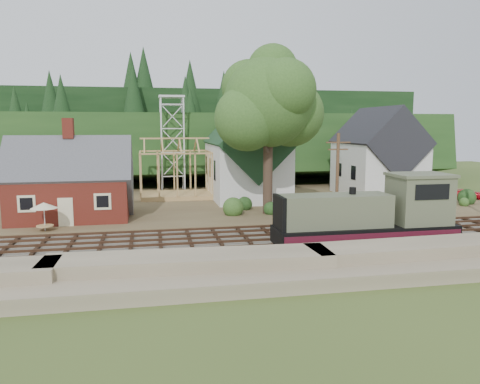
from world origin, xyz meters
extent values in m
plane|color=#384C1E|center=(0.00, 0.00, 0.00)|extent=(140.00, 140.00, 0.00)
cube|color=#7F7259|center=(0.00, -8.50, 0.00)|extent=(64.00, 5.00, 1.60)
cube|color=#726B5B|center=(0.00, 0.00, 0.08)|extent=(64.00, 11.00, 0.16)
cube|color=brown|center=(0.00, 18.00, 0.15)|extent=(64.00, 26.00, 0.30)
cube|color=#1E3F19|center=(0.00, 42.00, 0.00)|extent=(70.00, 28.96, 12.74)
cube|color=black|center=(0.00, 58.00, 0.00)|extent=(80.00, 20.00, 12.00)
cube|color=#551F13|center=(-16.00, 11.00, 2.20)|extent=(10.00, 7.00, 3.80)
cube|color=#4C4C51|center=(-16.00, 11.00, 4.10)|extent=(10.80, 7.41, 7.41)
cube|color=#551F13|center=(-16.00, 11.00, 8.40)|extent=(0.90, 0.90, 1.80)
cube|color=beige|center=(-16.00, 7.48, 1.50)|extent=(1.20, 0.06, 2.40)
cube|color=silver|center=(2.00, 20.00, 3.50)|extent=(8.00, 12.00, 6.40)
cube|color=#17331B|center=(2.00, 20.00, 6.70)|extent=(8.40, 12.96, 8.40)
cube|color=silver|center=(2.00, 14.00, 8.70)|extent=(2.40, 2.40, 4.00)
cone|color=#17331B|center=(2.00, 14.00, 12.00)|extent=(5.37, 5.37, 2.60)
cube|color=silver|center=(18.00, 19.00, 3.50)|extent=(8.00, 10.00, 6.40)
cube|color=black|center=(18.00, 19.00, 6.70)|extent=(8.40, 10.80, 8.40)
cube|color=tan|center=(-6.00, 22.00, 0.55)|extent=(8.00, 6.00, 0.50)
cube|color=tan|center=(-6.00, 22.00, 7.20)|extent=(8.00, 0.18, 0.18)
cube|color=silver|center=(-7.40, 26.60, 6.30)|extent=(0.18, 0.18, 12.00)
cube|color=silver|center=(-4.60, 26.60, 6.30)|extent=(0.18, 0.18, 12.00)
cube|color=silver|center=(-7.40, 29.40, 6.30)|extent=(0.18, 0.18, 12.00)
cube|color=silver|center=(-4.60, 29.40, 6.30)|extent=(0.18, 0.18, 12.00)
cube|color=silver|center=(-6.00, 28.00, 12.30)|extent=(3.20, 3.20, 0.25)
cylinder|color=#38281E|center=(2.00, 10.00, 4.30)|extent=(0.90, 0.90, 8.00)
sphere|color=#32551F|center=(2.00, 10.00, 10.80)|extent=(8.40, 8.40, 8.40)
sphere|color=#32551F|center=(4.50, 11.00, 9.80)|extent=(6.40, 6.40, 6.40)
sphere|color=#32551F|center=(-0.20, 9.20, 9.30)|extent=(6.00, 6.00, 6.00)
cylinder|color=#4C331E|center=(7.00, 5.20, 4.00)|extent=(0.28, 0.28, 8.00)
cube|color=#4C331E|center=(7.00, 5.20, 7.20)|extent=(2.20, 0.12, 0.12)
cube|color=#4C331E|center=(7.00, 5.20, 6.60)|extent=(1.80, 0.12, 0.12)
cube|color=black|center=(5.73, -3.00, 0.35)|extent=(12.81, 2.67, 0.37)
cube|color=black|center=(5.73, -3.00, 1.10)|extent=(12.81, 3.10, 1.17)
cube|color=#575D43|center=(3.38, -3.00, 2.81)|extent=(7.69, 2.46, 2.24)
cube|color=#575D43|center=(9.79, -3.00, 3.39)|extent=(3.84, 2.99, 3.42)
cube|color=#575D43|center=(9.79, -3.00, 5.15)|extent=(4.06, 3.20, 0.21)
cube|color=black|center=(9.79, -4.52, 4.14)|extent=(2.56, 0.06, 1.07)
cube|color=#4B101E|center=(5.73, -4.57, 1.10)|extent=(12.81, 0.04, 0.75)
cube|color=#4B101E|center=(5.73, -1.43, 1.10)|extent=(12.81, 0.04, 0.75)
cylinder|color=black|center=(4.66, -3.00, 4.03)|extent=(0.47, 0.47, 0.75)
imported|color=teal|center=(-13.91, 9.45, 0.89)|extent=(3.26, 3.59, 1.18)
imported|color=#7DAC77|center=(-19.21, 11.14, 0.86)|extent=(3.47, 1.48, 1.11)
imported|color=red|center=(27.05, 14.32, 0.84)|extent=(4.27, 3.33, 1.08)
cylinder|color=silver|center=(-17.35, 5.94, 1.34)|extent=(0.09, 0.09, 2.07)
cylinder|color=tan|center=(-17.35, 5.94, 0.72)|extent=(1.32, 1.32, 0.08)
cone|color=beige|center=(-17.35, 5.94, 2.37)|extent=(2.07, 2.07, 0.47)
camera|label=1|loc=(-9.21, -32.85, 8.57)|focal=35.00mm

